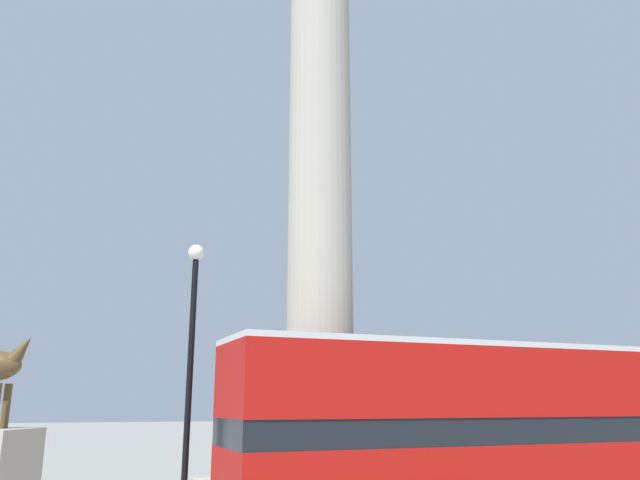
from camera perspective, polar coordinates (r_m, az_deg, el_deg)
name	(u,v)px	position (r m, az deg, el deg)	size (l,w,h in m)	color
monument_column	(320,288)	(17.77, 0.00, -4.44)	(5.92, 5.92, 19.45)	#ADA593
bus_b	(458,433)	(14.74, 12.48, -16.81)	(10.55, 3.16, 4.31)	#B7140F
street_lamp	(189,385)	(14.57, -11.87, -12.81)	(0.37, 0.37, 6.64)	black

